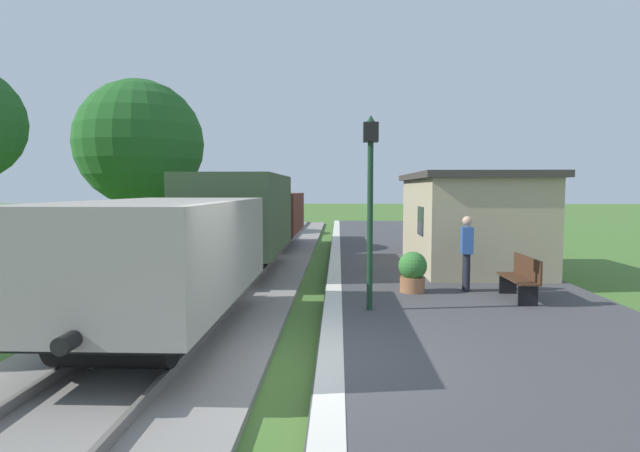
{
  "coord_description": "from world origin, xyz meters",
  "views": [
    {
      "loc": [
        0.5,
        -6.78,
        2.58
      ],
      "look_at": [
        -0.1,
        9.65,
        1.36
      ],
      "focal_mm": 28.41,
      "sensor_mm": 36.0,
      "label": 1
    }
  ],
  "objects_px": {
    "bench_near_hut": "(521,277)",
    "tree_field_distant": "(150,156)",
    "lamp_post_near": "(370,177)",
    "tree_field_left": "(140,143)",
    "freight_train": "(240,225)",
    "bench_down_platform": "(438,237)",
    "person_waiting": "(467,250)",
    "potted_planter": "(413,271)",
    "station_hut": "(469,220)"
  },
  "relations": [
    {
      "from": "bench_near_hut",
      "to": "tree_field_distant",
      "type": "bearing_deg",
      "value": 129.69
    },
    {
      "from": "lamp_post_near",
      "to": "tree_field_left",
      "type": "bearing_deg",
      "value": 130.92
    },
    {
      "from": "freight_train",
      "to": "lamp_post_near",
      "type": "height_order",
      "value": "lamp_post_near"
    },
    {
      "from": "bench_down_platform",
      "to": "person_waiting",
      "type": "xyz_separation_m",
      "value": [
        -0.93,
        -8.05,
        0.46
      ]
    },
    {
      "from": "person_waiting",
      "to": "tree_field_distant",
      "type": "bearing_deg",
      "value": -45.29
    },
    {
      "from": "potted_planter",
      "to": "tree_field_distant",
      "type": "relative_size",
      "value": 0.13
    },
    {
      "from": "tree_field_distant",
      "to": "bench_down_platform",
      "type": "bearing_deg",
      "value": -30.19
    },
    {
      "from": "station_hut",
      "to": "bench_down_platform",
      "type": "relative_size",
      "value": 3.87
    },
    {
      "from": "tree_field_distant",
      "to": "tree_field_left",
      "type": "bearing_deg",
      "value": -71.52
    },
    {
      "from": "lamp_post_near",
      "to": "potted_planter",
      "type": "bearing_deg",
      "value": 58.28
    },
    {
      "from": "station_hut",
      "to": "bench_near_hut",
      "type": "relative_size",
      "value": 3.87
    },
    {
      "from": "tree_field_left",
      "to": "tree_field_distant",
      "type": "distance_m",
      "value": 9.45
    },
    {
      "from": "bench_down_platform",
      "to": "potted_planter",
      "type": "relative_size",
      "value": 1.64
    },
    {
      "from": "person_waiting",
      "to": "potted_planter",
      "type": "xyz_separation_m",
      "value": [
        -1.24,
        -0.17,
        -0.46
      ]
    },
    {
      "from": "potted_planter",
      "to": "lamp_post_near",
      "type": "height_order",
      "value": "lamp_post_near"
    },
    {
      "from": "station_hut",
      "to": "tree_field_distant",
      "type": "bearing_deg",
      "value": 138.64
    },
    {
      "from": "station_hut",
      "to": "lamp_post_near",
      "type": "relative_size",
      "value": 1.57
    },
    {
      "from": "bench_down_platform",
      "to": "lamp_post_near",
      "type": "distance_m",
      "value": 10.67
    },
    {
      "from": "bench_near_hut",
      "to": "bench_down_platform",
      "type": "distance_m",
      "value": 8.91
    },
    {
      "from": "bench_down_platform",
      "to": "freight_train",
      "type": "bearing_deg",
      "value": -144.47
    },
    {
      "from": "person_waiting",
      "to": "tree_field_left",
      "type": "distance_m",
      "value": 13.13
    },
    {
      "from": "bench_near_hut",
      "to": "tree_field_left",
      "type": "height_order",
      "value": "tree_field_left"
    },
    {
      "from": "potted_planter",
      "to": "lamp_post_near",
      "type": "distance_m",
      "value": 2.91
    },
    {
      "from": "tree_field_left",
      "to": "bench_near_hut",
      "type": "bearing_deg",
      "value": -36.19
    },
    {
      "from": "bench_near_hut",
      "to": "lamp_post_near",
      "type": "distance_m",
      "value": 3.99
    },
    {
      "from": "lamp_post_near",
      "to": "tree_field_distant",
      "type": "height_order",
      "value": "tree_field_distant"
    },
    {
      "from": "bench_down_platform",
      "to": "tree_field_left",
      "type": "xyz_separation_m",
      "value": [
        -11.31,
        -0.64,
        3.55
      ]
    },
    {
      "from": "station_hut",
      "to": "tree_field_left",
      "type": "bearing_deg",
      "value": 162.04
    },
    {
      "from": "person_waiting",
      "to": "tree_field_distant",
      "type": "distance_m",
      "value": 21.39
    },
    {
      "from": "freight_train",
      "to": "person_waiting",
      "type": "relative_size",
      "value": 11.35
    },
    {
      "from": "station_hut",
      "to": "bench_down_platform",
      "type": "height_order",
      "value": "station_hut"
    },
    {
      "from": "bench_near_hut",
      "to": "potted_planter",
      "type": "distance_m",
      "value": 2.27
    },
    {
      "from": "freight_train",
      "to": "potted_planter",
      "type": "distance_m",
      "value": 5.76
    },
    {
      "from": "freight_train",
      "to": "lamp_post_near",
      "type": "distance_m",
      "value": 6.35
    },
    {
      "from": "station_hut",
      "to": "potted_planter",
      "type": "height_order",
      "value": "station_hut"
    },
    {
      "from": "lamp_post_near",
      "to": "tree_field_distant",
      "type": "relative_size",
      "value": 0.54
    },
    {
      "from": "freight_train",
      "to": "potted_planter",
      "type": "relative_size",
      "value": 21.18
    },
    {
      "from": "potted_planter",
      "to": "tree_field_distant",
      "type": "xyz_separation_m",
      "value": [
        -12.14,
        16.54,
        3.68
      ]
    },
    {
      "from": "bench_near_hut",
      "to": "tree_field_distant",
      "type": "xyz_separation_m",
      "value": [
        -14.31,
        17.24,
        3.68
      ]
    },
    {
      "from": "person_waiting",
      "to": "bench_near_hut",
      "type": "bearing_deg",
      "value": 142.48
    },
    {
      "from": "person_waiting",
      "to": "tree_field_left",
      "type": "bearing_deg",
      "value": -30.06
    },
    {
      "from": "station_hut",
      "to": "tree_field_distant",
      "type": "height_order",
      "value": "tree_field_distant"
    },
    {
      "from": "station_hut",
      "to": "tree_field_distant",
      "type": "xyz_separation_m",
      "value": [
        -14.36,
        12.65,
        2.75
      ]
    },
    {
      "from": "bench_down_platform",
      "to": "bench_near_hut",
      "type": "bearing_deg",
      "value": -90.0
    },
    {
      "from": "potted_planter",
      "to": "lamp_post_near",
      "type": "bearing_deg",
      "value": -121.72
    },
    {
      "from": "person_waiting",
      "to": "tree_field_distant",
      "type": "xyz_separation_m",
      "value": [
        -13.38,
        16.37,
        3.22
      ]
    },
    {
      "from": "station_hut",
      "to": "lamp_post_near",
      "type": "distance_m",
      "value": 6.62
    },
    {
      "from": "bench_down_platform",
      "to": "potted_planter",
      "type": "xyz_separation_m",
      "value": [
        -2.17,
        -8.22,
        0.0
      ]
    },
    {
      "from": "potted_planter",
      "to": "tree_field_distant",
      "type": "height_order",
      "value": "tree_field_distant"
    },
    {
      "from": "bench_down_platform",
      "to": "tree_field_distant",
      "type": "height_order",
      "value": "tree_field_distant"
    }
  ]
}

